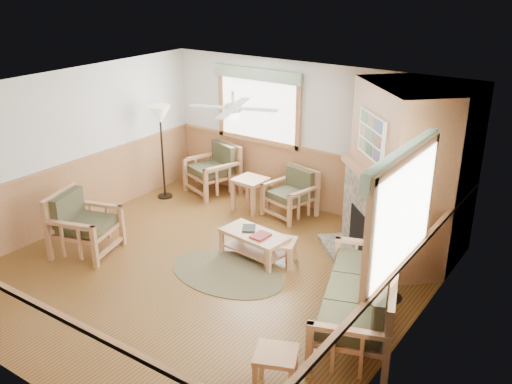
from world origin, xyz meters
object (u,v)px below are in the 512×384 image
Objects in this scene: end_table_chairs at (250,194)px; floor_lamp_right at (398,240)px; floor_lamp_left at (162,152)px; sofa at (359,293)px; armchair_left at (85,224)px; armchair_back_right at (290,194)px; coffee_table at (254,245)px; end_table_sofa at (276,372)px; armchair_back_left at (212,169)px; footstool at (281,252)px.

end_table_chairs is 3.68m from floor_lamp_right.
floor_lamp_left is at bearing 169.60° from floor_lamp_right.
sofa is 2.22× the size of armchair_left.
armchair_back_right is 0.77m from end_table_chairs.
coffee_table is (0.39, -1.68, -0.22)m from armchair_back_right.
armchair_back_right reaches higher than end_table_sofa.
armchair_back_left is 1.14× the size of armchair_back_right.
floor_lamp_right reaches higher than armchair_left.
end_table_chairs is 4.88m from end_table_sofa.
footstool is (-1.68, 0.87, -0.31)m from sofa.
floor_lamp_right is at bearing 9.65° from coffee_table.
armchair_back_left is 0.54× the size of floor_lamp_right.
armchair_left is 1.60× the size of end_table_chairs.
armchair_left is 4.77m from floor_lamp_right.
floor_lamp_left reaches higher than armchair_back_right.
floor_lamp_right reaches higher than armchair_back_right.
coffee_table is 0.45m from footstool.
floor_lamp_right is at bearing -1.01° from armchair_back_left.
armchair_back_right is at bearing -153.50° from sofa.
armchair_back_right is 3.59m from armchair_left.
floor_lamp_right is (2.62, -1.58, 0.48)m from armchair_back_right.
armchair_left is 2.68m from coffee_table.
coffee_table is 1.72× the size of end_table_chairs.
footstool is 1.93m from floor_lamp_right.
armchair_back_left is 0.92× the size of coffee_table.
end_table_sofa is at bearing -58.79° from footstool.
coffee_table is 3.13m from floor_lamp_left.
sofa is 1.21× the size of floor_lamp_right.
end_table_sofa is at bearing -51.65° from end_table_chairs.
coffee_table is (-2.12, 0.79, -0.29)m from sofa.
floor_lamp_left reaches higher than end_table_chairs.
armchair_left is at bearing -112.16° from end_table_chairs.
floor_lamp_left is at bearing 163.86° from footstool.
end_table_chairs is (-1.13, 1.49, 0.10)m from coffee_table.
floor_lamp_right is (4.52, 1.46, 0.42)m from armchair_left.
armchair_back_right is 1.71× the size of end_table_sofa.
coffee_table is 3.01m from end_table_sofa.
end_table_sofa is at bearing -35.26° from floor_lamp_left.
end_table_chairs is at bearing 128.35° from end_table_sofa.
floor_lamp_left is at bearing -151.63° from armchair_back_right.
armchair_back_left reaches higher than end_table_sofa.
footstool is at bearing -136.22° from sofa.
coffee_table is at bearing -129.26° from sofa.
floor_lamp_left reaches higher than armchair_back_left.
end_table_chairs is at bearing 5.33° from armchair_back_left.
end_table_chairs is at bearing -151.84° from armchair_back_right.
sofa is at bearing -35.08° from end_table_chairs.
end_table_chairs is at bearing 134.03° from coffee_table.
armchair_back_left is 2.22× the size of footstool.
sofa is 1.19× the size of floor_lamp_left.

